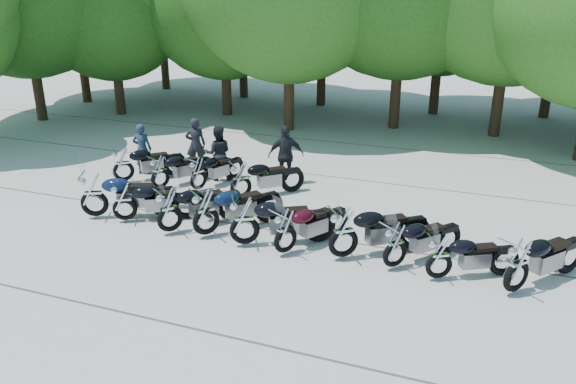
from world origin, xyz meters
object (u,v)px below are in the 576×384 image
(motorcycle_8, at_px, (440,256))
(rider_2, at_px, (286,155))
(rider_0, at_px, (142,149))
(rider_3, at_px, (196,144))
(motorcycle_1, at_px, (124,200))
(motorcycle_7, at_px, (395,244))
(motorcycle_2, at_px, (169,209))
(motorcycle_4, at_px, (244,219))
(motorcycle_5, at_px, (285,230))
(motorcycle_10, at_px, (123,163))
(rider_1, at_px, (218,153))
(motorcycle_3, at_px, (206,211))
(motorcycle_12, at_px, (198,172))
(motorcycle_13, at_px, (241,179))
(motorcycle_9, at_px, (518,264))
(motorcycle_6, at_px, (344,231))
(motorcycle_0, at_px, (93,194))
(motorcycle_11, at_px, (160,171))

(motorcycle_8, xyz_separation_m, rider_2, (-5.12, 4.49, 0.36))
(rider_0, height_order, rider_3, rider_3)
(motorcycle_1, xyz_separation_m, motorcycle_7, (7.07, -0.09, -0.00))
(motorcycle_2, height_order, rider_0, rider_0)
(motorcycle_4, height_order, motorcycle_8, motorcycle_4)
(motorcycle_1, relative_size, motorcycle_5, 0.99)
(motorcycle_1, relative_size, motorcycle_10, 0.97)
(motorcycle_8, bearing_deg, rider_1, 30.70)
(motorcycle_3, height_order, motorcycle_12, motorcycle_3)
(motorcycle_7, bearing_deg, rider_0, 18.33)
(motorcycle_1, distance_m, rider_2, 5.14)
(motorcycle_12, xyz_separation_m, rider_3, (-1.00, 1.70, 0.31))
(motorcycle_7, xyz_separation_m, motorcycle_13, (-4.91, 2.61, 0.02))
(motorcycle_9, height_order, rider_2, rider_2)
(rider_2, bearing_deg, motorcycle_8, 114.22)
(motorcycle_6, height_order, motorcycle_10, motorcycle_6)
(motorcycle_4, bearing_deg, motorcycle_5, -122.22)
(rider_2, bearing_deg, motorcycle_9, 121.22)
(motorcycle_10, distance_m, rider_0, 1.01)
(motorcycle_9, height_order, rider_3, rider_3)
(rider_1, bearing_deg, motorcycle_0, 42.79)
(motorcycle_7, relative_size, rider_3, 1.21)
(motorcycle_5, distance_m, motorcycle_6, 1.33)
(motorcycle_6, height_order, motorcycle_9, motorcycle_6)
(motorcycle_12, bearing_deg, motorcycle_11, 36.31)
(motorcycle_5, bearing_deg, rider_0, 0.12)
(motorcycle_9, distance_m, motorcycle_10, 11.76)
(motorcycle_6, bearing_deg, motorcycle_1, 52.12)
(motorcycle_4, distance_m, rider_0, 6.52)
(motorcycle_3, height_order, motorcycle_4, motorcycle_4)
(motorcycle_12, bearing_deg, motorcycle_10, 25.65)
(motorcycle_0, bearing_deg, rider_3, -32.98)
(motorcycle_5, height_order, motorcycle_13, motorcycle_13)
(motorcycle_9, relative_size, motorcycle_10, 1.06)
(rider_3, bearing_deg, motorcycle_5, 113.19)
(rider_1, bearing_deg, motorcycle_7, 123.49)
(motorcycle_8, relative_size, motorcycle_13, 0.90)
(motorcycle_11, height_order, rider_3, rider_3)
(motorcycle_0, xyz_separation_m, motorcycle_5, (5.48, -0.20, -0.08))
(motorcycle_5, distance_m, motorcycle_13, 3.70)
(motorcycle_0, height_order, rider_0, rider_0)
(motorcycle_3, bearing_deg, motorcycle_0, 38.59)
(motorcycle_0, distance_m, rider_1, 4.28)
(motorcycle_5, bearing_deg, motorcycle_9, -149.29)
(motorcycle_12, bearing_deg, motorcycle_6, 173.88)
(motorcycle_0, bearing_deg, motorcycle_11, -35.50)
(motorcycle_9, bearing_deg, motorcycle_10, 24.93)
(motorcycle_5, xyz_separation_m, motorcycle_13, (-2.42, 2.79, 0.01))
(rider_1, bearing_deg, motorcycle_4, 99.70)
(motorcycle_7, bearing_deg, motorcycle_12, 16.85)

